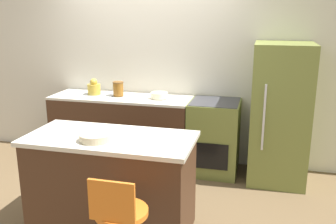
% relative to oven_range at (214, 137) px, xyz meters
% --- Properties ---
extents(ground_plane, '(14.00, 14.00, 0.00)m').
position_rel_oven_range_xyz_m(ground_plane, '(-0.97, -0.33, -0.47)').
color(ground_plane, brown).
extents(wall_back, '(8.00, 0.06, 2.60)m').
position_rel_oven_range_xyz_m(wall_back, '(-0.97, 0.35, 0.83)').
color(wall_back, beige).
rests_on(wall_back, ground_plane).
extents(back_counter, '(1.87, 0.63, 0.94)m').
position_rel_oven_range_xyz_m(back_counter, '(-1.26, 0.00, -0.00)').
color(back_counter, '#422819').
rests_on(back_counter, ground_plane).
extents(kitchen_island, '(1.53, 0.74, 0.93)m').
position_rel_oven_range_xyz_m(kitchen_island, '(-0.75, -1.57, -0.00)').
color(kitchen_island, '#422819').
rests_on(kitchen_island, ground_plane).
extents(oven_range, '(0.62, 0.64, 0.94)m').
position_rel_oven_range_xyz_m(oven_range, '(0.00, 0.00, 0.00)').
color(oven_range, olive).
rests_on(oven_range, ground_plane).
extents(refrigerator, '(0.67, 0.74, 1.68)m').
position_rel_oven_range_xyz_m(refrigerator, '(0.78, -0.04, 0.37)').
color(refrigerator, olive).
rests_on(refrigerator, ground_plane).
extents(kettle, '(0.17, 0.17, 0.22)m').
position_rel_oven_range_xyz_m(kettle, '(-1.64, -0.00, 0.56)').
color(kettle, '#B29333').
rests_on(kettle, back_counter).
extents(mixing_bowl, '(0.22, 0.22, 0.08)m').
position_rel_oven_range_xyz_m(mixing_bowl, '(-0.72, -0.00, 0.51)').
color(mixing_bowl, beige).
rests_on(mixing_bowl, back_counter).
extents(canister_jar, '(0.14, 0.14, 0.19)m').
position_rel_oven_range_xyz_m(canister_jar, '(-1.29, -0.00, 0.57)').
color(canister_jar, brown).
rests_on(canister_jar, back_counter).
extents(fruit_bowl, '(0.28, 0.28, 0.06)m').
position_rel_oven_range_xyz_m(fruit_bowl, '(-0.82, -1.71, 0.49)').
color(fruit_bowl, '#C1B28E').
rests_on(fruit_bowl, kitchen_island).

